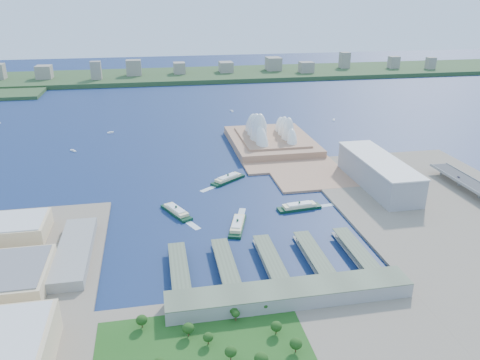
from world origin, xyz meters
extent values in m
plane|color=#0E1C45|center=(0.00, 0.00, 0.00)|extent=(3000.00, 3000.00, 0.00)
cube|color=gray|center=(240.00, -50.00, 1.50)|extent=(240.00, 500.00, 3.00)
cube|color=#A5775A|center=(107.50, 260.00, 1.50)|extent=(135.00, 220.00, 3.00)
cube|color=#2D4926|center=(0.00, 980.00, 6.00)|extent=(2200.00, 260.00, 12.00)
cube|color=gray|center=(195.00, 80.00, 20.50)|extent=(45.00, 155.00, 35.00)
cube|color=gray|center=(15.00, -135.00, 9.00)|extent=(200.00, 28.00, 12.00)
imported|color=slate|center=(296.00, 58.15, 15.54)|extent=(1.94, 4.77, 1.39)
camera|label=1|loc=(-83.12, -436.69, 234.40)|focal=35.00mm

